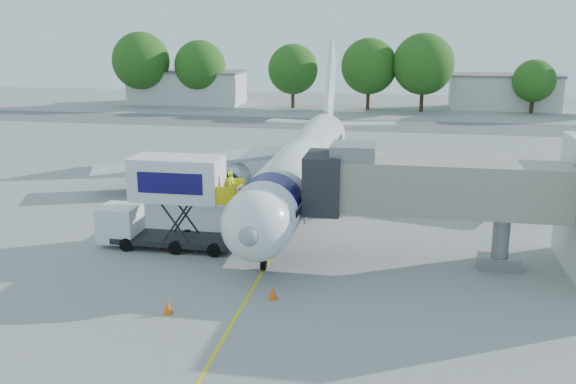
% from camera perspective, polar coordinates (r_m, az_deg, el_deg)
% --- Properties ---
extents(ground, '(160.00, 160.00, 0.00)m').
position_cam_1_polar(ground, '(43.66, 0.49, -2.38)').
color(ground, gray).
rests_on(ground, ground).
extents(guidance_line, '(0.15, 70.00, 0.01)m').
position_cam_1_polar(guidance_line, '(43.66, 0.49, -2.37)').
color(guidance_line, yellow).
rests_on(guidance_line, ground).
extents(taxiway_strip, '(120.00, 10.00, 0.01)m').
position_cam_1_polar(taxiway_strip, '(84.39, 5.37, 5.98)').
color(taxiway_strip, '#59595B').
rests_on(taxiway_strip, ground).
extents(aircraft, '(34.17, 37.73, 11.35)m').
position_cam_1_polar(aircraft, '(46.84, 1.36, 2.54)').
color(aircraft, white).
rests_on(aircraft, ground).
extents(jet_bridge, '(13.90, 3.20, 6.60)m').
position_cam_1_polar(jet_bridge, '(35.17, 11.47, 0.41)').
color(jet_bridge, '#9D9386').
rests_on(jet_bridge, ground).
extents(catering_hiloader, '(8.50, 2.44, 5.50)m').
position_cam_1_polar(catering_hiloader, '(37.99, -10.68, -0.95)').
color(catering_hiloader, black).
rests_on(catering_hiloader, ground).
extents(ground_tug, '(3.71, 2.06, 1.45)m').
position_cam_1_polar(ground_tug, '(26.00, 0.88, -13.08)').
color(ground_tug, silver).
rests_on(ground_tug, ground).
extents(safety_cone_a, '(0.41, 0.41, 0.66)m').
position_cam_1_polar(safety_cone_a, '(31.25, -1.34, -8.97)').
color(safety_cone_a, '#F2570C').
rests_on(safety_cone_a, ground).
extents(safety_cone_b, '(0.42, 0.42, 0.68)m').
position_cam_1_polar(safety_cone_b, '(30.28, -10.63, -10.03)').
color(safety_cone_b, '#F2570C').
rests_on(safety_cone_b, ground).
extents(outbuilding_left, '(18.40, 8.40, 5.30)m').
position_cam_1_polar(outbuilding_left, '(107.49, -8.94, 9.20)').
color(outbuilding_left, beige).
rests_on(outbuilding_left, ground).
extents(outbuilding_right, '(16.40, 7.40, 5.30)m').
position_cam_1_polar(outbuilding_right, '(104.68, 18.63, 8.46)').
color(outbuilding_right, beige).
rests_on(outbuilding_right, ground).
extents(tree_a, '(9.05, 9.05, 11.54)m').
position_cam_1_polar(tree_a, '(106.33, -12.94, 11.30)').
color(tree_a, '#382314').
rests_on(tree_a, ground).
extents(tree_b, '(8.06, 8.06, 10.28)m').
position_cam_1_polar(tree_b, '(104.23, -7.84, 11.04)').
color(tree_b, '#382314').
rests_on(tree_b, ground).
extents(tree_c, '(7.66, 7.66, 9.77)m').
position_cam_1_polar(tree_c, '(100.27, 0.45, 10.85)').
color(tree_c, '#382314').
rests_on(tree_c, ground).
extents(tree_d, '(8.41, 8.41, 10.72)m').
position_cam_1_polar(tree_d, '(99.09, 7.21, 11.03)').
color(tree_d, '#382314').
rests_on(tree_d, ground).
extents(tree_e, '(9.01, 9.01, 11.48)m').
position_cam_1_polar(tree_e, '(97.98, 11.95, 11.06)').
color(tree_e, '#382314').
rests_on(tree_e, ground).
extents(tree_f, '(6.11, 6.11, 7.79)m').
position_cam_1_polar(tree_f, '(100.65, 21.03, 9.21)').
color(tree_f, '#382314').
rests_on(tree_f, ground).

